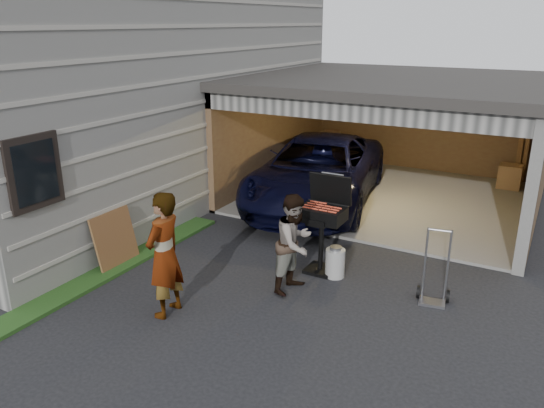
{
  "coord_description": "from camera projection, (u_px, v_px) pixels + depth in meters",
  "views": [
    {
      "loc": [
        4.18,
        -5.64,
        4.09
      ],
      "look_at": [
        0.06,
        1.79,
        1.15
      ],
      "focal_mm": 35.0,
      "sensor_mm": 36.0,
      "label": 1
    }
  ],
  "objects": [
    {
      "name": "propane_tank",
      "position": [
        335.0,
        263.0,
        8.89
      ],
      "size": [
        0.35,
        0.35,
        0.49
      ],
      "primitive_type": "cylinder",
      "rotation": [
        0.0,
        0.0,
        -0.09
      ],
      "color": "#B7B7B3",
      "rests_on": "ground"
    },
    {
      "name": "man",
      "position": [
        295.0,
        243.0,
        8.28
      ],
      "size": [
        0.71,
        0.86,
        1.6
      ],
      "primitive_type": "imported",
      "rotation": [
        0.0,
        0.0,
        1.43
      ],
      "color": "#512720",
      "rests_on": "ground"
    },
    {
      "name": "garage",
      "position": [
        400.0,
        120.0,
        12.57
      ],
      "size": [
        6.8,
        6.3,
        2.9
      ],
      "color": "#605E59",
      "rests_on": "ground"
    },
    {
      "name": "woman",
      "position": [
        164.0,
        255.0,
        7.54
      ],
      "size": [
        0.48,
        0.7,
        1.88
      ],
      "primitive_type": "imported",
      "rotation": [
        0.0,
        0.0,
        -1.52
      ],
      "color": "silver",
      "rests_on": "ground"
    },
    {
      "name": "ground",
      "position": [
        210.0,
        310.0,
        7.91
      ],
      "size": [
        80.0,
        80.0,
        0.0
      ],
      "primitive_type": "plane",
      "color": "black",
      "rests_on": "ground"
    },
    {
      "name": "hand_truck",
      "position": [
        434.0,
        288.0,
        8.09
      ],
      "size": [
        0.51,
        0.42,
        1.19
      ],
      "rotation": [
        0.0,
        0.0,
        0.17
      ],
      "color": "gray",
      "rests_on": "ground"
    },
    {
      "name": "house",
      "position": [
        101.0,
        78.0,
        13.07
      ],
      "size": [
        7.0,
        11.0,
        5.5
      ],
      "primitive_type": "cube",
      "color": "#474744",
      "rests_on": "ground"
    },
    {
      "name": "plywood_panel",
      "position": [
        115.0,
        239.0,
        9.22
      ],
      "size": [
        0.25,
        0.89,
        0.98
      ],
      "primitive_type": "cube",
      "rotation": [
        0.0,
        -0.21,
        0.0
      ],
      "color": "brown",
      "rests_on": "ground"
    },
    {
      "name": "minivan",
      "position": [
        317.0,
        174.0,
        12.25
      ],
      "size": [
        3.47,
        5.78,
        1.5
      ],
      "primitive_type": "imported",
      "rotation": [
        0.0,
        0.0,
        0.19
      ],
      "color": "black",
      "rests_on": "ground"
    },
    {
      "name": "bbq_grill",
      "position": [
        323.0,
        217.0,
        8.87
      ],
      "size": [
        0.74,
        0.65,
        1.66
      ],
      "color": "black",
      "rests_on": "ground"
    },
    {
      "name": "groundcover_strip",
      "position": [
        52.0,
        301.0,
        8.11
      ],
      "size": [
        0.5,
        8.0,
        0.06
      ],
      "primitive_type": "cube",
      "color": "#193814",
      "rests_on": "ground"
    }
  ]
}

